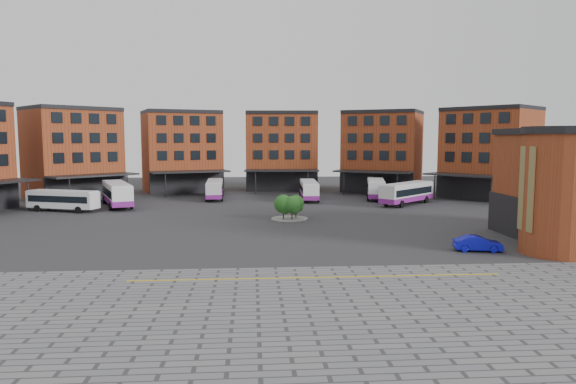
{
  "coord_description": "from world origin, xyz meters",
  "views": [
    {
      "loc": [
        -2.45,
        -48.54,
        9.64
      ],
      "look_at": [
        1.31,
        5.09,
        4.0
      ],
      "focal_mm": 32.0,
      "sensor_mm": 36.0,
      "label": 1
    }
  ],
  "objects": [
    {
      "name": "bus_f",
      "position": [
        20.1,
        24.52,
        1.72
      ],
      "size": [
        9.94,
        9.61,
        3.17
      ],
      "rotation": [
        0.0,
        0.0,
        -0.81
      ],
      "color": "silver",
      "rests_on": "ground"
    },
    {
      "name": "paving_zone",
      "position": [
        2.0,
        -22.0,
        0.01
      ],
      "size": [
        50.0,
        22.0,
        0.02
      ],
      "primitive_type": "cube",
      "color": "slate",
      "rests_on": "ground"
    },
    {
      "name": "bus_c",
      "position": [
        -8.45,
        33.47,
        1.6
      ],
      "size": [
        2.97,
        10.58,
        2.95
      ],
      "rotation": [
        0.0,
        0.0,
        0.04
      ],
      "color": "silver",
      "rests_on": "ground"
    },
    {
      "name": "yellow_line",
      "position": [
        2.0,
        -14.0,
        0.03
      ],
      "size": [
        26.0,
        0.15,
        0.02
      ],
      "primitive_type": "cube",
      "color": "gold",
      "rests_on": "paving_zone"
    },
    {
      "name": "bus_b",
      "position": [
        -21.59,
        25.15,
        1.84
      ],
      "size": [
        7.04,
        12.25,
        3.4
      ],
      "rotation": [
        0.0,
        0.0,
        0.38
      ],
      "color": "silver",
      "rests_on": "ground"
    },
    {
      "name": "ground",
      "position": [
        0.0,
        0.0,
        0.0
      ],
      "size": [
        160.0,
        160.0,
        0.0
      ],
      "primitive_type": "plane",
      "color": "#28282B",
      "rests_on": "ground"
    },
    {
      "name": "bus_e",
      "position": [
        17.33,
        32.1,
        1.71
      ],
      "size": [
        4.82,
        11.47,
        3.15
      ],
      "rotation": [
        0.0,
        0.0,
        -0.21
      ],
      "color": "silver",
      "rests_on": "ground"
    },
    {
      "name": "bus_a",
      "position": [
        -27.48,
        20.69,
        1.65
      ],
      "size": [
        10.03,
        5.3,
        2.78
      ],
      "rotation": [
        0.0,
        0.0,
        1.24
      ],
      "color": "silver",
      "rests_on": "ground"
    },
    {
      "name": "tree_island",
      "position": [
        2.02,
        11.59,
        1.68
      ],
      "size": [
        4.4,
        4.4,
        3.03
      ],
      "color": "gray",
      "rests_on": "ground"
    },
    {
      "name": "bus_d",
      "position": [
        6.44,
        31.11,
        1.6
      ],
      "size": [
        3.0,
        10.61,
        2.96
      ],
      "rotation": [
        0.0,
        0.0,
        -0.04
      ],
      "color": "white",
      "rests_on": "ground"
    },
    {
      "name": "main_building",
      "position": [
        -4.77,
        38.25,
        7.23
      ],
      "size": [
        94.14,
        42.48,
        14.6
      ],
      "color": "brown",
      "rests_on": "ground"
    },
    {
      "name": "blue_car",
      "position": [
        16.81,
        -6.58,
        0.66
      ],
      "size": [
        4.22,
        2.13,
        1.33
      ],
      "primitive_type": "imported",
      "rotation": [
        0.0,
        0.0,
        1.38
      ],
      "color": "#0D10B3",
      "rests_on": "ground"
    }
  ]
}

